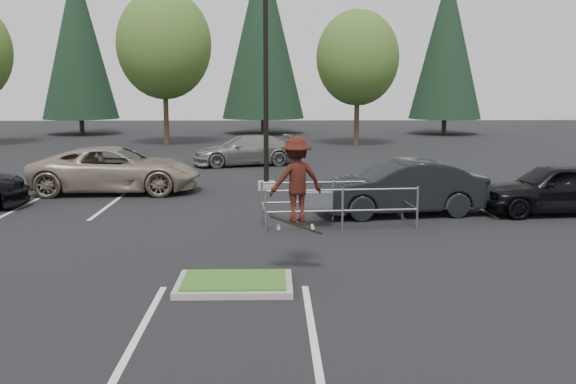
{
  "coord_description": "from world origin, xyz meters",
  "views": [
    {
      "loc": [
        0.74,
        -12.42,
        3.83
      ],
      "look_at": [
        1.06,
        1.5,
        1.59
      ],
      "focal_mm": 42.0,
      "sensor_mm": 36.0,
      "label": 1
    }
  ],
  "objects_px": {
    "conif_c": "(447,44)",
    "skateboarder": "(296,180)",
    "car_r_charc": "(400,188)",
    "car_l_tan": "(116,170)",
    "decid_b": "(164,48)",
    "cart_corral": "(321,200)",
    "conif_a": "(78,40)",
    "car_far_silver": "(247,150)",
    "decid_c": "(357,61)",
    "light_pole": "(266,63)",
    "car_r_black": "(555,188)",
    "conif_b": "(263,31)"
  },
  "relations": [
    {
      "from": "conif_c",
      "to": "cart_corral",
      "type": "bearing_deg",
      "value": -109.39
    },
    {
      "from": "decid_c",
      "to": "conif_c",
      "type": "relative_size",
      "value": 0.67
    },
    {
      "from": "light_pole",
      "to": "car_l_tan",
      "type": "bearing_deg",
      "value": -174.66
    },
    {
      "from": "light_pole",
      "to": "car_r_charc",
      "type": "bearing_deg",
      "value": -50.79
    },
    {
      "from": "light_pole",
      "to": "car_l_tan",
      "type": "distance_m",
      "value": 6.54
    },
    {
      "from": "conif_a",
      "to": "car_l_tan",
      "type": "height_order",
      "value": "conif_a"
    },
    {
      "from": "light_pole",
      "to": "cart_corral",
      "type": "bearing_deg",
      "value": -76.65
    },
    {
      "from": "decid_b",
      "to": "car_r_charc",
      "type": "bearing_deg",
      "value": -65.85
    },
    {
      "from": "conif_c",
      "to": "car_far_silver",
      "type": "height_order",
      "value": "conif_c"
    },
    {
      "from": "conif_c",
      "to": "car_l_tan",
      "type": "height_order",
      "value": "conif_c"
    },
    {
      "from": "car_l_tan",
      "to": "conif_a",
      "type": "bearing_deg",
      "value": 16.56
    },
    {
      "from": "light_pole",
      "to": "conif_a",
      "type": "distance_m",
      "value": 31.63
    },
    {
      "from": "light_pole",
      "to": "decid_b",
      "type": "height_order",
      "value": "light_pole"
    },
    {
      "from": "skateboarder",
      "to": "car_r_charc",
      "type": "height_order",
      "value": "skateboarder"
    },
    {
      "from": "decid_b",
      "to": "conif_a",
      "type": "height_order",
      "value": "conif_a"
    },
    {
      "from": "decid_c",
      "to": "conif_b",
      "type": "distance_m",
      "value": 12.51
    },
    {
      "from": "decid_b",
      "to": "skateboarder",
      "type": "relative_size",
      "value": 4.85
    },
    {
      "from": "conif_b",
      "to": "car_r_charc",
      "type": "bearing_deg",
      "value": -82.33
    },
    {
      "from": "conif_c",
      "to": "skateboarder",
      "type": "relative_size",
      "value": 6.28
    },
    {
      "from": "conif_c",
      "to": "car_far_silver",
      "type": "xyz_separation_m",
      "value": [
        -14.5,
        -19.96,
        -6.13
      ]
    },
    {
      "from": "conif_b",
      "to": "car_r_black",
      "type": "xyz_separation_m",
      "value": [
        9.14,
        -33.34,
        -7.08
      ]
    },
    {
      "from": "car_far_silver",
      "to": "light_pole",
      "type": "bearing_deg",
      "value": -8.64
    },
    {
      "from": "decid_b",
      "to": "car_l_tan",
      "type": "xyz_separation_m",
      "value": [
        1.16,
        -19.03,
        -5.22
      ]
    },
    {
      "from": "conif_a",
      "to": "decid_b",
      "type": "bearing_deg",
      "value": -49.83
    },
    {
      "from": "conif_c",
      "to": "car_r_charc",
      "type": "xyz_separation_m",
      "value": [
        -9.5,
        -32.4,
        -6.04
      ]
    },
    {
      "from": "conif_b",
      "to": "skateboarder",
      "type": "xyz_separation_m",
      "value": [
        1.2,
        -39.5,
        -5.93
      ]
    },
    {
      "from": "decid_b",
      "to": "cart_corral",
      "type": "height_order",
      "value": "decid_b"
    },
    {
      "from": "car_l_tan",
      "to": "car_r_charc",
      "type": "xyz_separation_m",
      "value": [
        9.35,
        -4.4,
        -0.01
      ]
    },
    {
      "from": "car_r_charc",
      "to": "decid_c",
      "type": "bearing_deg",
      "value": 166.75
    },
    {
      "from": "decid_c",
      "to": "car_far_silver",
      "type": "distance_m",
      "value": 12.99
    },
    {
      "from": "conif_b",
      "to": "car_r_black",
      "type": "height_order",
      "value": "conif_b"
    },
    {
      "from": "conif_a",
      "to": "car_r_black",
      "type": "relative_size",
      "value": 2.87
    },
    {
      "from": "conif_c",
      "to": "car_l_tan",
      "type": "relative_size",
      "value": 2.12
    },
    {
      "from": "car_r_charc",
      "to": "conif_c",
      "type": "bearing_deg",
      "value": 154.16
    },
    {
      "from": "conif_a",
      "to": "car_l_tan",
      "type": "relative_size",
      "value": 2.2
    },
    {
      "from": "conif_a",
      "to": "car_r_black",
      "type": "xyz_separation_m",
      "value": [
        23.14,
        -32.84,
        -6.33
      ]
    },
    {
      "from": "skateboarder",
      "to": "car_r_black",
      "type": "distance_m",
      "value": 10.11
    },
    {
      "from": "decid_c",
      "to": "car_r_charc",
      "type": "relative_size",
      "value": 1.71
    },
    {
      "from": "car_l_tan",
      "to": "car_far_silver",
      "type": "relative_size",
      "value": 1.19
    },
    {
      "from": "light_pole",
      "to": "car_far_silver",
      "type": "bearing_deg",
      "value": 97.56
    },
    {
      "from": "car_far_silver",
      "to": "car_l_tan",
      "type": "bearing_deg",
      "value": -44.6
    },
    {
      "from": "conif_c",
      "to": "skateboarder",
      "type": "distance_m",
      "value": 40.87
    },
    {
      "from": "conif_a",
      "to": "skateboarder",
      "type": "relative_size",
      "value": 6.53
    },
    {
      "from": "conif_c",
      "to": "decid_c",
      "type": "bearing_deg",
      "value": -129.64
    },
    {
      "from": "skateboarder",
      "to": "car_r_charc",
      "type": "relative_size",
      "value": 0.41
    },
    {
      "from": "decid_c",
      "to": "conif_c",
      "type": "height_order",
      "value": "conif_c"
    },
    {
      "from": "conif_b",
      "to": "conif_c",
      "type": "relative_size",
      "value": 1.16
    },
    {
      "from": "decid_b",
      "to": "cart_corral",
      "type": "xyz_separation_m",
      "value": [
        8.05,
        -25.02,
        -5.32
      ]
    },
    {
      "from": "decid_c",
      "to": "car_far_silver",
      "type": "height_order",
      "value": "decid_c"
    },
    {
      "from": "light_pole",
      "to": "conif_a",
      "type": "xyz_separation_m",
      "value": [
        -14.5,
        28.0,
        2.54
      ]
    }
  ]
}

